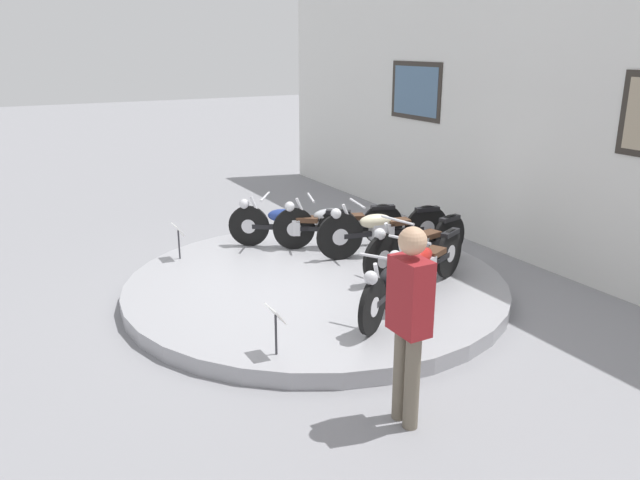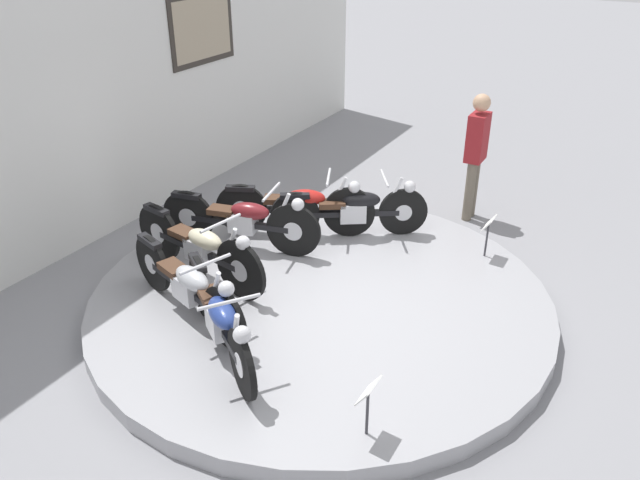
{
  "view_description": "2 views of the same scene",
  "coord_description": "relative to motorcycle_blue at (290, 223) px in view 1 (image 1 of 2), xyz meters",
  "views": [
    {
      "loc": [
        6.68,
        -3.59,
        3.1
      ],
      "look_at": [
        -0.16,
        0.15,
        0.65
      ],
      "focal_mm": 35.0,
      "sensor_mm": 36.0,
      "label": 1
    },
    {
      "loc": [
        -4.97,
        -2.77,
        3.8
      ],
      "look_at": [
        0.23,
        0.13,
        0.67
      ],
      "focal_mm": 35.0,
      "sensor_mm": 36.0,
      "label": 2
    }
  ],
  "objects": [
    {
      "name": "info_placard_front_left",
      "position": [
        -0.29,
        -1.61,
        -0.01
      ],
      "size": [
        0.26,
        0.11,
        0.51
      ],
      "color": "#333338",
      "rests_on": "display_platform"
    },
    {
      "name": "motorcycle_blue",
      "position": [
        0.0,
        0.0,
        0.0
      ],
      "size": [
        1.21,
        1.62,
        0.79
      ],
      "color": "black",
      "rests_on": "display_platform"
    },
    {
      "name": "motorcycle_black",
      "position": [
        2.69,
        -0.0,
        -0.0
      ],
      "size": [
        1.12,
        1.67,
        0.78
      ],
      "color": "black",
      "rests_on": "display_platform"
    },
    {
      "name": "motorcycle_silver",
      "position": [
        0.3,
        0.61,
        0.0
      ],
      "size": [
        0.74,
        1.89,
        0.79
      ],
      "color": "black",
      "rests_on": "display_platform"
    },
    {
      "name": "visitor_standing",
      "position": [
        4.31,
        -1.02,
        0.44
      ],
      "size": [
        0.36,
        0.23,
        1.75
      ],
      "color": "#6B6051",
      "rests_on": "ground_plane"
    },
    {
      "name": "motorcycle_maroon",
      "position": [
        1.75,
        0.99,
        0.02
      ],
      "size": [
        0.61,
        1.97,
        0.81
      ],
      "color": "black",
      "rests_on": "display_platform"
    },
    {
      "name": "back_wall",
      "position": [
        1.35,
        3.11,
        1.55
      ],
      "size": [
        14.0,
        0.22,
        4.21
      ],
      "color": "silver",
      "rests_on": "ground_plane"
    },
    {
      "name": "display_platform",
      "position": [
        1.35,
        -0.29,
        -0.47
      ],
      "size": [
        4.91,
        4.91,
        0.18
      ],
      "primitive_type": "cylinder",
      "color": "#99999E",
      "rests_on": "ground_plane"
    },
    {
      "name": "info_placard_front_centre",
      "position": [
        2.98,
        -1.61,
        -0.01
      ],
      "size": [
        0.26,
        0.11,
        0.51
      ],
      "color": "#333338",
      "rests_on": "display_platform"
    },
    {
      "name": "ground_plane",
      "position": [
        1.35,
        -0.29,
        -0.56
      ],
      "size": [
        60.0,
        60.0,
        0.0
      ],
      "primitive_type": "plane",
      "color": "gray"
    },
    {
      "name": "motorcycle_cream",
      "position": [
        0.95,
        0.99,
        0.02
      ],
      "size": [
        0.55,
        2.01,
        0.82
      ],
      "color": "black",
      "rests_on": "display_platform"
    },
    {
      "name": "motorcycle_red",
      "position": [
        2.4,
        0.62,
        0.01
      ],
      "size": [
        0.88,
        1.84,
        0.8
      ],
      "color": "black",
      "rests_on": "display_platform"
    }
  ]
}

